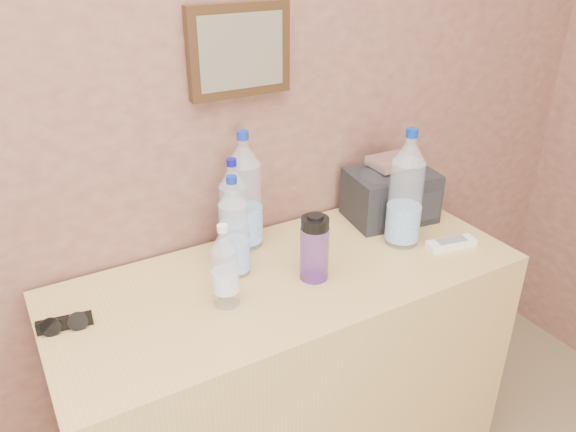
% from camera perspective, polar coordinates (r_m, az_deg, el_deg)
% --- Properties ---
extents(picture_frame, '(0.30, 0.03, 0.25)m').
position_cam_1_polar(picture_frame, '(1.60, -4.93, 16.38)').
color(picture_frame, '#382311').
rests_on(picture_frame, room_shell).
extents(dresser, '(1.33, 0.55, 0.83)m').
position_cam_1_polar(dresser, '(1.85, 0.11, -16.72)').
color(dresser, '#A57444').
rests_on(dresser, ground).
extents(pet_large_a, '(0.08, 0.08, 0.29)m').
position_cam_1_polar(pet_large_a, '(1.54, -5.50, -1.58)').
color(pet_large_a, silver).
rests_on(pet_large_a, dresser).
extents(pet_large_b, '(0.08, 0.08, 0.30)m').
position_cam_1_polar(pet_large_b, '(1.64, -5.52, 0.32)').
color(pet_large_b, white).
rests_on(pet_large_b, dresser).
extents(pet_large_c, '(0.10, 0.10, 0.36)m').
position_cam_1_polar(pet_large_c, '(1.67, -4.39, 1.99)').
color(pet_large_c, silver).
rests_on(pet_large_c, dresser).
extents(pet_large_d, '(0.10, 0.10, 0.37)m').
position_cam_1_polar(pet_large_d, '(1.71, 11.86, 2.12)').
color(pet_large_d, '#C5F0FF').
rests_on(pet_large_d, dresser).
extents(pet_small, '(0.07, 0.07, 0.23)m').
position_cam_1_polar(pet_small, '(1.43, -6.43, -5.51)').
color(pet_small, silver).
rests_on(pet_small, dresser).
extents(nalgene_bottle, '(0.08, 0.08, 0.19)m').
position_cam_1_polar(nalgene_bottle, '(1.53, 2.71, -3.21)').
color(nalgene_bottle, '#592A91').
rests_on(nalgene_bottle, dresser).
extents(sunglasses, '(0.14, 0.07, 0.03)m').
position_cam_1_polar(sunglasses, '(1.48, -21.74, -10.06)').
color(sunglasses, black).
rests_on(sunglasses, dresser).
extents(ac_remote, '(0.16, 0.08, 0.02)m').
position_cam_1_polar(ac_remote, '(1.79, 16.25, -2.71)').
color(ac_remote, silver).
rests_on(ac_remote, dresser).
extents(toiletry_bag, '(0.30, 0.24, 0.19)m').
position_cam_1_polar(toiletry_bag, '(1.88, 10.37, 2.40)').
color(toiletry_bag, '#212129').
rests_on(toiletry_bag, dresser).
extents(foil_packet, '(0.14, 0.11, 0.03)m').
position_cam_1_polar(foil_packet, '(1.84, 10.47, 5.41)').
color(foil_packet, silver).
rests_on(foil_packet, toiletry_bag).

